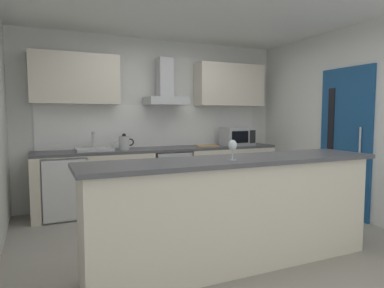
% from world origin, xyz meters
% --- Properties ---
extents(ground, '(5.26, 4.77, 0.02)m').
position_xyz_m(ground, '(0.00, 0.00, -0.01)').
color(ground, gray).
extents(ceiling, '(5.26, 4.77, 0.02)m').
position_xyz_m(ceiling, '(0.00, 0.00, 2.61)').
color(ceiling, white).
extents(wall_back, '(5.26, 0.12, 2.60)m').
position_xyz_m(wall_back, '(0.00, 1.95, 1.30)').
color(wall_back, silver).
rests_on(wall_back, ground).
extents(wall_right, '(0.12, 4.77, 2.60)m').
position_xyz_m(wall_right, '(2.19, 0.00, 1.30)').
color(wall_right, silver).
rests_on(wall_right, ground).
extents(backsplash_tile, '(3.62, 0.02, 0.66)m').
position_xyz_m(backsplash_tile, '(0.00, 1.88, 1.23)').
color(backsplash_tile, white).
extents(counter_back, '(3.75, 0.60, 0.90)m').
position_xyz_m(counter_back, '(0.00, 1.57, 0.45)').
color(counter_back, beige).
rests_on(counter_back, ground).
extents(counter_island, '(2.86, 0.64, 1.01)m').
position_xyz_m(counter_island, '(-0.09, -0.71, 0.51)').
color(counter_island, beige).
rests_on(counter_island, ground).
extents(upper_cabinets, '(3.70, 0.32, 0.70)m').
position_xyz_m(upper_cabinets, '(-0.00, 1.72, 1.91)').
color(upper_cabinets, beige).
extents(side_door, '(0.08, 0.85, 2.05)m').
position_xyz_m(side_door, '(2.11, 0.05, 1.03)').
color(side_door, navy).
rests_on(side_door, ground).
extents(oven, '(0.60, 0.62, 0.80)m').
position_xyz_m(oven, '(0.07, 1.54, 0.46)').
color(oven, slate).
rests_on(oven, ground).
extents(refrigerator, '(0.58, 0.60, 0.85)m').
position_xyz_m(refrigerator, '(-1.46, 1.54, 0.43)').
color(refrigerator, white).
rests_on(refrigerator, ground).
extents(microwave, '(0.50, 0.38, 0.30)m').
position_xyz_m(microwave, '(1.29, 1.51, 1.05)').
color(microwave, '#B7BABC').
rests_on(microwave, counter_back).
extents(sink, '(0.50, 0.40, 0.26)m').
position_xyz_m(sink, '(-1.04, 1.55, 0.93)').
color(sink, silver).
rests_on(sink, counter_back).
extents(kettle, '(0.29, 0.15, 0.24)m').
position_xyz_m(kettle, '(-0.62, 1.51, 1.01)').
color(kettle, '#B7BABC').
rests_on(kettle, counter_back).
extents(range_hood, '(0.62, 0.45, 0.72)m').
position_xyz_m(range_hood, '(0.07, 1.67, 1.79)').
color(range_hood, '#B7BABC').
extents(wine_glass, '(0.08, 0.08, 0.18)m').
position_xyz_m(wine_glass, '(-0.19, -0.80, 1.13)').
color(wine_glass, silver).
rests_on(wine_glass, counter_island).
extents(chopping_board, '(0.37, 0.27, 0.02)m').
position_xyz_m(chopping_board, '(0.72, 1.52, 0.91)').
color(chopping_board, tan).
rests_on(chopping_board, counter_back).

